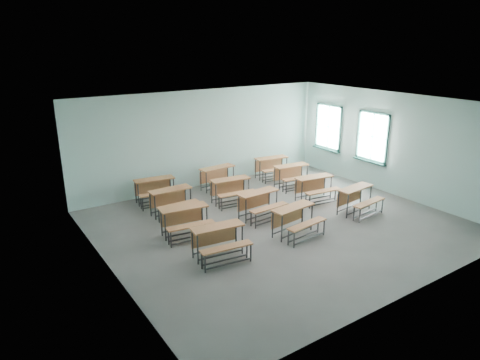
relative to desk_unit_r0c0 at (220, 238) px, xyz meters
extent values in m
cube|color=slate|center=(2.28, 0.71, -0.51)|extent=(9.00, 8.00, 0.02)
cube|color=white|center=(2.28, 0.71, 2.71)|extent=(9.00, 8.00, 0.02)
cube|color=#ADD8D1|center=(2.28, 4.72, 1.10)|extent=(9.00, 0.02, 3.20)
cube|color=#ADD8D1|center=(2.28, -3.30, 1.10)|extent=(9.00, 0.02, 3.20)
cube|color=#ADD8D1|center=(-2.23, 0.71, 1.10)|extent=(0.02, 8.00, 3.20)
cube|color=#ADD8D1|center=(6.79, 0.71, 1.10)|extent=(0.02, 8.00, 3.20)
cube|color=#17413B|center=(6.75, 3.51, 0.43)|extent=(0.06, 1.20, 0.06)
cube|color=#17413B|center=(6.75, 3.51, 1.97)|extent=(0.06, 1.20, 0.06)
cube|color=#17413B|center=(6.75, 2.94, 1.20)|extent=(0.06, 0.06, 1.60)
cube|color=#17413B|center=(6.75, 4.08, 1.20)|extent=(0.06, 0.06, 1.60)
cube|color=#17413B|center=(6.75, 3.51, 1.20)|extent=(0.04, 0.04, 1.48)
cube|color=#17413B|center=(6.75, 3.51, 1.20)|extent=(0.04, 1.08, 0.04)
cube|color=#17413B|center=(6.71, 3.51, 0.37)|extent=(0.14, 1.28, 0.04)
cube|color=white|center=(6.78, 3.51, 1.20)|extent=(0.01, 1.08, 1.48)
cube|color=#17413B|center=(6.75, 1.51, 0.43)|extent=(0.06, 1.20, 0.06)
cube|color=#17413B|center=(6.75, 1.51, 1.97)|extent=(0.06, 1.20, 0.06)
cube|color=#17413B|center=(6.75, 0.94, 1.20)|extent=(0.06, 0.06, 1.60)
cube|color=#17413B|center=(6.75, 2.08, 1.20)|extent=(0.06, 0.06, 1.60)
cube|color=#17413B|center=(6.75, 1.51, 1.20)|extent=(0.04, 0.04, 1.48)
cube|color=#17413B|center=(6.75, 1.51, 1.20)|extent=(0.04, 1.08, 0.04)
cube|color=#17413B|center=(6.71, 1.51, 0.37)|extent=(0.14, 1.28, 0.04)
cube|color=white|center=(6.78, 1.51, 1.20)|extent=(0.01, 1.08, 1.48)
cube|color=#AA683D|center=(0.01, 0.11, 0.22)|extent=(1.23, 0.54, 0.04)
cube|color=#AA683D|center=(0.03, 0.29, -0.08)|extent=(1.12, 0.15, 0.41)
cylinder|color=#37393C|center=(-0.55, 0.01, -0.15)|extent=(0.04, 0.04, 0.70)
cylinder|color=#37393C|center=(0.54, -0.12, -0.15)|extent=(0.04, 0.04, 0.70)
cylinder|color=#37393C|center=(-0.51, 0.33, -0.15)|extent=(0.04, 0.04, 0.70)
cylinder|color=#37393C|center=(0.57, 0.20, -0.15)|extent=(0.04, 0.04, 0.70)
cube|color=#37393C|center=(-0.01, -0.05, -0.40)|extent=(1.09, 0.16, 0.03)
cube|color=#37393C|center=(0.03, 0.26, -0.40)|extent=(1.09, 0.16, 0.03)
cube|color=#AA683D|center=(-0.04, -0.37, -0.07)|extent=(1.21, 0.39, 0.03)
cylinder|color=#37393C|center=(-0.60, -0.39, -0.29)|extent=(0.04, 0.04, 0.41)
cylinder|color=#37393C|center=(0.49, -0.52, -0.29)|extent=(0.04, 0.04, 0.41)
cylinder|color=#37393C|center=(-0.57, -0.21, -0.29)|extent=(0.04, 0.04, 0.41)
cylinder|color=#37393C|center=(0.51, -0.34, -0.29)|extent=(0.04, 0.04, 0.41)
cube|color=#37393C|center=(-0.06, -0.46, -0.42)|extent=(1.09, 0.16, 0.03)
cube|color=#37393C|center=(-0.03, -0.27, -0.42)|extent=(1.09, 0.16, 0.03)
cube|color=#AA683D|center=(2.19, 0.06, 0.22)|extent=(1.23, 0.53, 0.04)
cube|color=#AA683D|center=(2.17, 0.24, -0.08)|extent=(1.13, 0.14, 0.41)
cylinder|color=#37393C|center=(1.66, -0.16, -0.15)|extent=(0.04, 0.04, 0.70)
cylinder|color=#37393C|center=(2.75, -0.04, -0.15)|extent=(0.04, 0.04, 0.70)
cylinder|color=#37393C|center=(1.63, 0.16, -0.15)|extent=(0.04, 0.04, 0.70)
cylinder|color=#37393C|center=(2.71, 0.28, -0.15)|extent=(0.04, 0.04, 0.70)
cube|color=#37393C|center=(2.20, -0.10, -0.40)|extent=(1.09, 0.15, 0.03)
cube|color=#37393C|center=(2.17, 0.22, -0.40)|extent=(1.09, 0.15, 0.03)
cube|color=#AA683D|center=(2.24, -0.41, -0.07)|extent=(1.21, 0.38, 0.03)
cylinder|color=#37393C|center=(1.71, -0.57, -0.29)|extent=(0.04, 0.04, 0.41)
cylinder|color=#37393C|center=(2.79, -0.45, -0.29)|extent=(0.04, 0.04, 0.41)
cylinder|color=#37393C|center=(1.69, -0.38, -0.29)|extent=(0.04, 0.04, 0.41)
cylinder|color=#37393C|center=(2.77, -0.26, -0.29)|extent=(0.04, 0.04, 0.41)
cube|color=#37393C|center=(2.25, -0.51, -0.42)|extent=(1.09, 0.15, 0.03)
cube|color=#37393C|center=(2.23, -0.32, -0.42)|extent=(1.09, 0.15, 0.03)
cube|color=#AA683D|center=(4.61, 0.21, 0.22)|extent=(1.23, 0.53, 0.04)
cube|color=#AA683D|center=(4.59, 0.39, -0.08)|extent=(1.12, 0.15, 0.41)
cylinder|color=#37393C|center=(4.09, -0.01, -0.15)|extent=(0.04, 0.04, 0.70)
cylinder|color=#37393C|center=(5.17, 0.11, -0.15)|extent=(0.04, 0.04, 0.70)
cylinder|color=#37393C|center=(4.05, 0.30, -0.15)|extent=(0.04, 0.04, 0.70)
cylinder|color=#37393C|center=(5.14, 0.43, -0.15)|extent=(0.04, 0.04, 0.70)
cube|color=#37393C|center=(4.63, 0.05, -0.40)|extent=(1.09, 0.16, 0.03)
cube|color=#37393C|center=(4.59, 0.36, -0.40)|extent=(1.09, 0.16, 0.03)
cube|color=#AA683D|center=(4.67, -0.27, -0.07)|extent=(1.21, 0.38, 0.03)
cylinder|color=#37393C|center=(4.14, -0.42, -0.29)|extent=(0.04, 0.04, 0.41)
cylinder|color=#37393C|center=(5.22, -0.30, -0.29)|extent=(0.04, 0.04, 0.41)
cylinder|color=#37393C|center=(4.12, -0.24, -0.29)|extent=(0.04, 0.04, 0.41)
cylinder|color=#37393C|center=(5.20, -0.11, -0.29)|extent=(0.04, 0.04, 0.41)
cube|color=#37393C|center=(4.68, -0.36, -0.42)|extent=(1.09, 0.16, 0.03)
cube|color=#37393C|center=(4.66, -0.17, -0.42)|extent=(1.09, 0.16, 0.03)
cube|color=#AA683D|center=(-0.09, 1.56, 0.22)|extent=(1.23, 0.54, 0.04)
cube|color=#AA683D|center=(-0.07, 1.74, -0.08)|extent=(1.12, 0.16, 0.41)
cylinder|color=#37393C|center=(-0.65, 1.47, -0.15)|extent=(0.04, 0.04, 0.70)
cylinder|color=#37393C|center=(0.43, 1.33, -0.15)|extent=(0.04, 0.04, 0.70)
cylinder|color=#37393C|center=(-0.61, 1.78, -0.15)|extent=(0.04, 0.04, 0.70)
cylinder|color=#37393C|center=(0.47, 1.65, -0.15)|extent=(0.04, 0.04, 0.70)
cube|color=#37393C|center=(-0.11, 1.40, -0.40)|extent=(1.09, 0.16, 0.03)
cube|color=#37393C|center=(-0.07, 1.71, -0.40)|extent=(1.09, 0.16, 0.03)
cube|color=#AA683D|center=(-0.15, 1.08, -0.07)|extent=(1.21, 0.39, 0.03)
cylinder|color=#37393C|center=(-0.70, 1.06, -0.29)|extent=(0.04, 0.04, 0.41)
cylinder|color=#37393C|center=(0.38, 0.92, -0.29)|extent=(0.04, 0.04, 0.41)
cylinder|color=#37393C|center=(-0.68, 1.24, -0.29)|extent=(0.04, 0.04, 0.41)
cylinder|color=#37393C|center=(0.40, 1.11, -0.29)|extent=(0.04, 0.04, 0.41)
cube|color=#37393C|center=(-0.16, 0.99, -0.42)|extent=(1.09, 0.16, 0.03)
cube|color=#37393C|center=(-0.14, 1.18, -0.42)|extent=(1.09, 0.16, 0.03)
cube|color=#AA683D|center=(2.11, 1.43, 0.22)|extent=(1.21, 0.46, 0.04)
cube|color=#AA683D|center=(2.10, 1.62, -0.08)|extent=(1.13, 0.08, 0.41)
cylinder|color=#37393C|center=(1.57, 1.25, -0.15)|extent=(0.04, 0.04, 0.70)
cylinder|color=#37393C|center=(2.66, 1.31, -0.15)|extent=(0.04, 0.04, 0.70)
cylinder|color=#37393C|center=(1.55, 1.56, -0.15)|extent=(0.04, 0.04, 0.70)
cylinder|color=#37393C|center=(2.64, 1.62, -0.15)|extent=(0.04, 0.04, 0.70)
cube|color=#37393C|center=(2.12, 1.28, -0.40)|extent=(1.09, 0.09, 0.03)
cube|color=#37393C|center=(2.10, 1.59, -0.40)|extent=(1.09, 0.09, 0.03)
cube|color=#AA683D|center=(2.14, 0.96, -0.07)|extent=(1.20, 0.32, 0.03)
cylinder|color=#37393C|center=(1.60, 0.83, -0.29)|extent=(0.04, 0.04, 0.41)
cylinder|color=#37393C|center=(2.69, 0.90, -0.29)|extent=(0.04, 0.04, 0.41)
cylinder|color=#37393C|center=(1.59, 1.02, -0.29)|extent=(0.04, 0.04, 0.41)
cylinder|color=#37393C|center=(2.67, 1.08, -0.29)|extent=(0.04, 0.04, 0.41)
cube|color=#37393C|center=(2.14, 0.87, -0.42)|extent=(1.09, 0.09, 0.03)
cube|color=#37393C|center=(2.13, 1.05, -0.42)|extent=(1.09, 0.09, 0.03)
cube|color=#AA683D|center=(4.33, 1.59, 0.22)|extent=(1.23, 0.53, 0.04)
cube|color=#AA683D|center=(4.35, 1.78, -0.08)|extent=(1.12, 0.15, 0.41)
cylinder|color=#37393C|center=(3.77, 1.50, -0.15)|extent=(0.04, 0.04, 0.70)
cylinder|color=#37393C|center=(4.86, 1.37, -0.15)|extent=(0.04, 0.04, 0.70)
cylinder|color=#37393C|center=(3.81, 1.81, -0.15)|extent=(0.04, 0.04, 0.70)
cylinder|color=#37393C|center=(4.89, 1.69, -0.15)|extent=(0.04, 0.04, 0.70)
cube|color=#37393C|center=(4.31, 1.44, -0.40)|extent=(1.09, 0.16, 0.03)
cube|color=#37393C|center=(4.35, 1.75, -0.40)|extent=(1.09, 0.16, 0.03)
cube|color=#AA683D|center=(4.28, 1.12, -0.07)|extent=(1.21, 0.38, 0.03)
cylinder|color=#37393C|center=(3.72, 1.09, -0.29)|extent=(0.04, 0.04, 0.41)
cylinder|color=#37393C|center=(4.81, 0.96, -0.29)|extent=(0.04, 0.04, 0.41)
cylinder|color=#37393C|center=(3.75, 1.28, -0.29)|extent=(0.04, 0.04, 0.41)
cylinder|color=#37393C|center=(4.83, 1.15, -0.29)|extent=(0.04, 0.04, 0.41)
cube|color=#37393C|center=(4.27, 1.03, -0.42)|extent=(1.09, 0.16, 0.03)
cube|color=#37393C|center=(4.29, 1.21, -0.42)|extent=(1.09, 0.16, 0.03)
cube|color=#AA683D|center=(0.20, 2.98, 0.22)|extent=(1.19, 0.41, 0.04)
cube|color=#AA683D|center=(0.20, 3.17, -0.08)|extent=(1.13, 0.03, 0.41)
cylinder|color=#37393C|center=(-0.34, 2.82, -0.15)|extent=(0.04, 0.04, 0.70)
cylinder|color=#37393C|center=(0.75, 2.83, -0.15)|extent=(0.04, 0.04, 0.70)
cylinder|color=#37393C|center=(-0.35, 3.13, -0.15)|extent=(0.04, 0.04, 0.70)
cylinder|color=#37393C|center=(0.74, 3.15, -0.15)|extent=(0.04, 0.04, 0.70)
cube|color=#37393C|center=(0.20, 2.82, -0.40)|extent=(1.09, 0.04, 0.03)
cube|color=#37393C|center=(0.20, 3.14, -0.40)|extent=(1.09, 0.04, 0.03)
cube|color=#AA683D|center=(0.21, 2.51, -0.07)|extent=(1.19, 0.26, 0.03)
cylinder|color=#37393C|center=(-0.34, 2.40, -0.29)|extent=(0.04, 0.04, 0.41)
cylinder|color=#37393C|center=(0.75, 2.42, -0.29)|extent=(0.04, 0.04, 0.41)
cylinder|color=#37393C|center=(-0.34, 2.59, -0.29)|extent=(0.04, 0.04, 0.41)
cylinder|color=#37393C|center=(0.75, 2.61, -0.29)|extent=(0.04, 0.04, 0.41)
cube|color=#37393C|center=(0.21, 2.41, -0.42)|extent=(1.09, 0.04, 0.03)
cube|color=#37393C|center=(0.21, 2.60, -0.42)|extent=(1.09, 0.04, 0.03)
cube|color=#AA683D|center=(2.10, 2.84, 0.22)|extent=(1.23, 0.54, 0.04)
cube|color=#AA683D|center=(2.12, 3.02, -0.08)|extent=(1.12, 0.16, 0.41)
cylinder|color=#37393C|center=(1.54, 2.75, -0.15)|extent=(0.04, 0.04, 0.70)
cylinder|color=#37393C|center=(2.62, 2.61, -0.15)|extent=(0.04, 0.04, 0.70)
cylinder|color=#37393C|center=(1.57, 3.06, -0.15)|extent=(0.04, 0.04, 0.70)
cylinder|color=#37393C|center=(2.66, 2.93, -0.15)|extent=(0.04, 0.04, 0.70)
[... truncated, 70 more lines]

